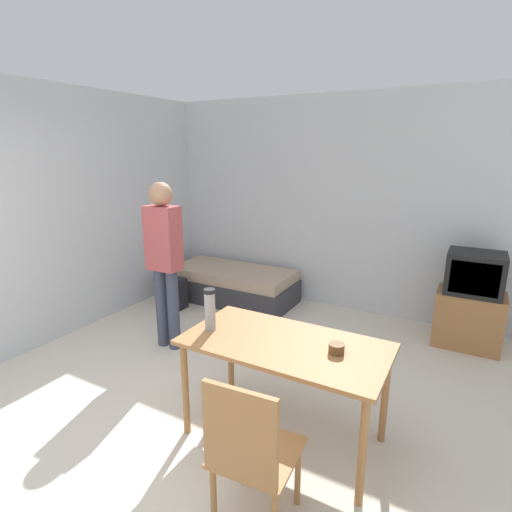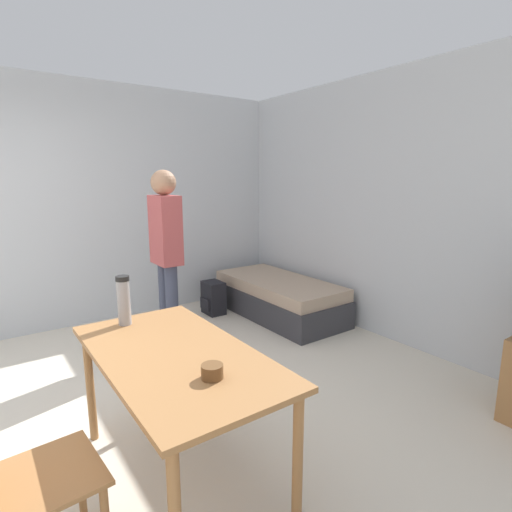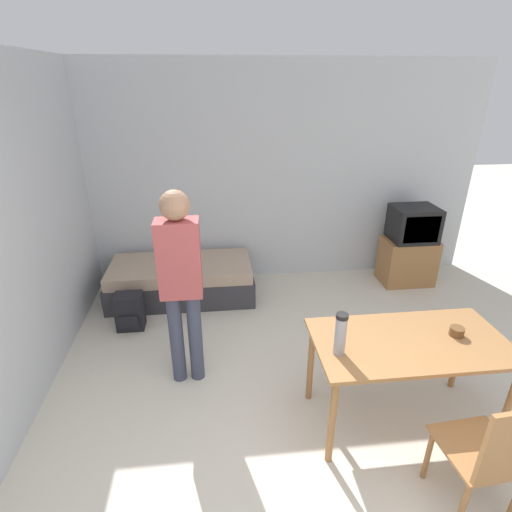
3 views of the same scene
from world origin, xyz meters
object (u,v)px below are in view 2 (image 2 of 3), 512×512
(daybed, at_px, (279,297))
(wooden_chair, at_px, (14,470))
(thermos_flask, at_px, (124,298))
(mate_bowl, at_px, (212,371))
(backpack, at_px, (213,298))
(dining_table, at_px, (176,367))
(person_standing, at_px, (166,247))

(daybed, height_order, wooden_chair, wooden_chair)
(thermos_flask, relative_size, mate_bowl, 3.04)
(backpack, bearing_deg, mate_bowl, -29.50)
(dining_table, xyz_separation_m, thermos_flask, (-0.56, -0.08, 0.26))
(dining_table, xyz_separation_m, backpack, (-2.31, 1.53, -0.47))
(daybed, bearing_deg, mate_bowl, -44.75)
(dining_table, distance_m, wooden_chair, 0.80)
(backpack, bearing_deg, daybed, 50.43)
(dining_table, xyz_separation_m, person_standing, (-1.66, 0.67, 0.35))
(person_standing, height_order, thermos_flask, person_standing)
(daybed, distance_m, wooden_chair, 3.53)
(dining_table, bearing_deg, mate_bowl, 3.64)
(thermos_flask, bearing_deg, daybed, 118.83)
(mate_bowl, bearing_deg, person_standing, 162.13)
(wooden_chair, bearing_deg, person_standing, 141.54)
(dining_table, height_order, thermos_flask, thermos_flask)
(daybed, bearing_deg, backpack, -129.57)
(wooden_chair, distance_m, thermos_flask, 1.08)
(daybed, distance_m, thermos_flask, 2.65)
(person_standing, distance_m, backpack, 1.35)
(dining_table, height_order, person_standing, person_standing)
(person_standing, bearing_deg, thermos_flask, -34.58)
(wooden_chair, relative_size, thermos_flask, 3.03)
(thermos_flask, bearing_deg, backpack, 137.27)
(person_standing, bearing_deg, mate_bowl, -17.87)
(dining_table, distance_m, person_standing, 1.82)
(wooden_chair, distance_m, mate_bowl, 0.86)
(daybed, distance_m, dining_table, 2.84)
(daybed, height_order, dining_table, dining_table)
(thermos_flask, distance_m, backpack, 2.48)
(daybed, bearing_deg, person_standing, -84.75)
(person_standing, bearing_deg, wooden_chair, -38.46)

